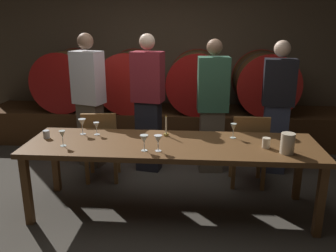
# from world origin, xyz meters

# --- Properties ---
(ground_plane) EXTENTS (8.19, 8.19, 0.00)m
(ground_plane) POSITION_xyz_m (0.00, 0.00, 0.00)
(ground_plane) COLOR #3F3A33
(back_wall) EXTENTS (6.30, 0.24, 2.72)m
(back_wall) POSITION_xyz_m (0.00, 2.62, 1.36)
(back_wall) COLOR brown
(back_wall) RESTS_ON ground
(barrel_shelf) EXTENTS (5.67, 0.90, 0.52)m
(barrel_shelf) POSITION_xyz_m (0.00, 2.07, 0.26)
(barrel_shelf) COLOR #4C2D16
(barrel_shelf) RESTS_ON ground
(wine_barrel_far_left) EXTENTS (0.93, 0.84, 0.93)m
(wine_barrel_far_left) POSITION_xyz_m (-1.55, 2.07, 0.98)
(wine_barrel_far_left) COLOR brown
(wine_barrel_far_left) RESTS_ON barrel_shelf
(wine_barrel_center_left) EXTENTS (0.93, 0.84, 0.93)m
(wine_barrel_center_left) POSITION_xyz_m (-0.54, 2.07, 0.98)
(wine_barrel_center_left) COLOR brown
(wine_barrel_center_left) RESTS_ON barrel_shelf
(wine_barrel_center_right) EXTENTS (0.93, 0.84, 0.93)m
(wine_barrel_center_right) POSITION_xyz_m (0.51, 2.07, 0.98)
(wine_barrel_center_right) COLOR brown
(wine_barrel_center_right) RESTS_ON barrel_shelf
(wine_barrel_far_right) EXTENTS (0.93, 0.84, 0.93)m
(wine_barrel_far_right) POSITION_xyz_m (1.54, 2.07, 0.98)
(wine_barrel_far_right) COLOR #513319
(wine_barrel_far_right) RESTS_ON barrel_shelf
(dining_table) EXTENTS (2.87, 0.83, 0.74)m
(dining_table) POSITION_xyz_m (0.26, -0.15, 0.68)
(dining_table) COLOR brown
(dining_table) RESTS_ON ground
(chair_left) EXTENTS (0.44, 0.44, 0.88)m
(chair_left) POSITION_xyz_m (-0.63, 0.50, 0.49)
(chair_left) COLOR brown
(chair_left) RESTS_ON ground
(chair_right) EXTENTS (0.41, 0.41, 0.88)m
(chair_right) POSITION_xyz_m (1.11, 0.49, 0.49)
(chair_right) COLOR brown
(chair_right) RESTS_ON ground
(guest_far_left) EXTENTS (0.44, 0.35, 1.75)m
(guest_far_left) POSITION_xyz_m (-0.90, 0.99, 0.90)
(guest_far_left) COLOR brown
(guest_far_left) RESTS_ON ground
(guest_center_left) EXTENTS (0.42, 0.31, 1.75)m
(guest_center_left) POSITION_xyz_m (-0.11, 0.89, 0.90)
(guest_center_left) COLOR black
(guest_center_left) RESTS_ON ground
(guest_center_right) EXTENTS (0.39, 0.26, 1.69)m
(guest_center_right) POSITION_xyz_m (0.70, 0.91, 0.86)
(guest_center_right) COLOR brown
(guest_center_right) RESTS_ON ground
(guest_far_right) EXTENTS (0.41, 0.28, 1.67)m
(guest_far_right) POSITION_xyz_m (1.50, 0.95, 0.86)
(guest_far_right) COLOR #33384C
(guest_far_right) RESTS_ON ground
(candle_center) EXTENTS (0.05, 0.05, 0.23)m
(candle_center) POSITION_xyz_m (0.18, 0.08, 0.81)
(candle_center) COLOR olive
(candle_center) RESTS_ON dining_table
(pitcher) EXTENTS (0.13, 0.13, 0.19)m
(pitcher) POSITION_xyz_m (1.32, -0.34, 0.84)
(pitcher) COLOR beige
(pitcher) RESTS_ON dining_table
(wine_glass_far_left) EXTENTS (0.06, 0.06, 0.15)m
(wine_glass_far_left) POSITION_xyz_m (-0.78, -0.31, 0.85)
(wine_glass_far_left) COLOR silver
(wine_glass_far_left) RESTS_ON dining_table
(wine_glass_left) EXTENTS (0.08, 0.08, 0.17)m
(wine_glass_left) POSITION_xyz_m (-0.70, 0.06, 0.87)
(wine_glass_left) COLOR white
(wine_glass_left) RESTS_ON dining_table
(wine_glass_center_left) EXTENTS (0.06, 0.06, 0.13)m
(wine_glass_center_left) POSITION_xyz_m (-0.55, 0.06, 0.84)
(wine_glass_center_left) COLOR white
(wine_glass_center_left) RESTS_ON dining_table
(wine_glass_center_right) EXTENTS (0.08, 0.08, 0.15)m
(wine_glass_center_right) POSITION_xyz_m (0.02, -0.38, 0.85)
(wine_glass_center_right) COLOR silver
(wine_glass_center_right) RESTS_ON dining_table
(wine_glass_right) EXTENTS (0.08, 0.08, 0.15)m
(wine_glass_right) POSITION_xyz_m (0.15, -0.38, 0.85)
(wine_glass_right) COLOR white
(wine_glass_right) RESTS_ON dining_table
(wine_glass_far_right) EXTENTS (0.06, 0.06, 0.15)m
(wine_glass_far_right) POSITION_xyz_m (0.88, 0.06, 0.85)
(wine_glass_far_right) COLOR silver
(wine_glass_far_right) RESTS_ON dining_table
(cup_left) EXTENTS (0.07, 0.07, 0.08)m
(cup_left) POSITION_xyz_m (-1.03, -0.09, 0.78)
(cup_left) COLOR silver
(cup_left) RESTS_ON dining_table
(cup_right) EXTENTS (0.08, 0.08, 0.10)m
(cup_right) POSITION_xyz_m (1.16, -0.20, 0.79)
(cup_right) COLOR beige
(cup_right) RESTS_ON dining_table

